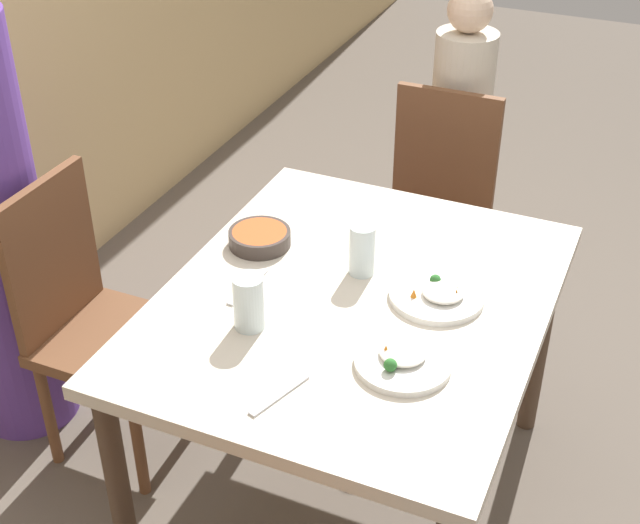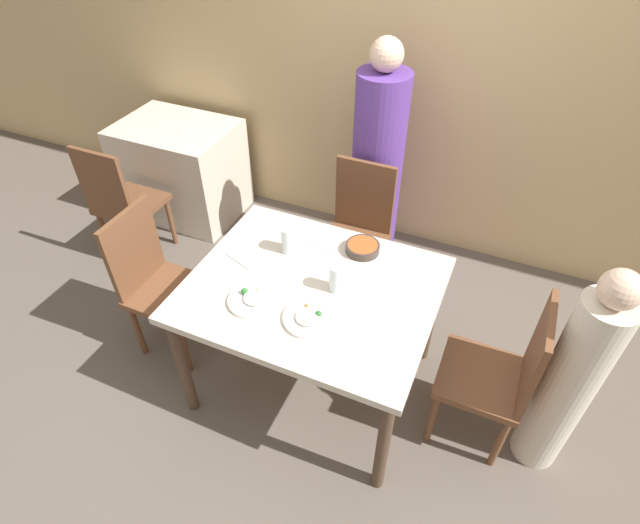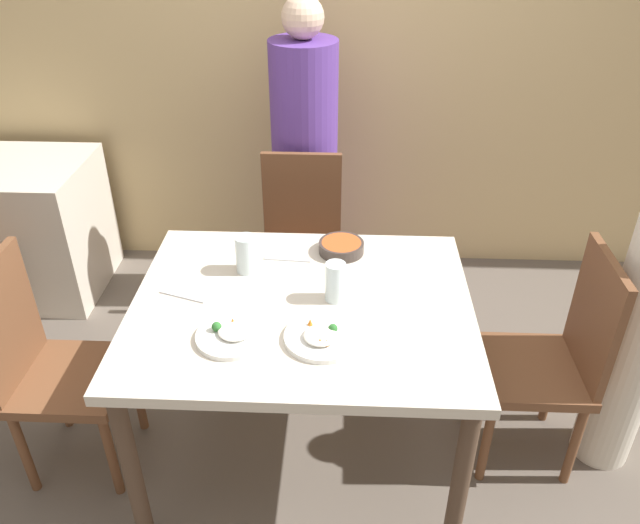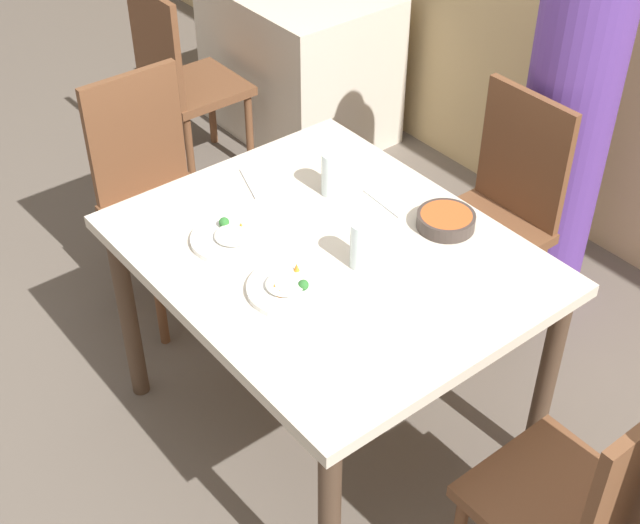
{
  "view_description": "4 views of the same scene",
  "coord_description": "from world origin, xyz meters",
  "px_view_note": "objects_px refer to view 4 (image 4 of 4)",
  "views": [
    {
      "loc": [
        -1.78,
        -0.67,
        2.12
      ],
      "look_at": [
        -0.11,
        0.05,
        0.92
      ],
      "focal_mm": 50.0,
      "sensor_mm": 36.0,
      "label": 1
    },
    {
      "loc": [
        0.73,
        -1.57,
        2.44
      ],
      "look_at": [
        0.04,
        0.01,
        0.92
      ],
      "focal_mm": 28.0,
      "sensor_mm": 36.0,
      "label": 2
    },
    {
      "loc": [
        0.14,
        -1.76,
        2.04
      ],
      "look_at": [
        0.06,
        0.03,
        0.91
      ],
      "focal_mm": 35.0,
      "sensor_mm": 36.0,
      "label": 3
    },
    {
      "loc": [
        1.6,
        -1.3,
        2.35
      ],
      "look_at": [
        0.06,
        -0.08,
        0.78
      ],
      "focal_mm": 50.0,
      "sensor_mm": 36.0,
      "label": 4
    }
  ],
  "objects_px": {
    "bowl_curry": "(446,220)",
    "plate_rice_adult": "(291,287)",
    "chair_child_spot": "(583,503)",
    "person_adult": "(567,125)",
    "glass_water_tall": "(334,173)",
    "chair_adult_spot": "(496,211)"
  },
  "relations": [
    {
      "from": "chair_adult_spot",
      "to": "glass_water_tall",
      "type": "relative_size",
      "value": 6.35
    },
    {
      "from": "plate_rice_adult",
      "to": "glass_water_tall",
      "type": "bearing_deg",
      "value": 127.18
    },
    {
      "from": "chair_child_spot",
      "to": "glass_water_tall",
      "type": "height_order",
      "value": "chair_child_spot"
    },
    {
      "from": "chair_adult_spot",
      "to": "plate_rice_adult",
      "type": "bearing_deg",
      "value": -81.89
    },
    {
      "from": "chair_child_spot",
      "to": "person_adult",
      "type": "bearing_deg",
      "value": -137.53
    },
    {
      "from": "chair_adult_spot",
      "to": "person_adult",
      "type": "height_order",
      "value": "person_adult"
    },
    {
      "from": "person_adult",
      "to": "glass_water_tall",
      "type": "xyz_separation_m",
      "value": [
        -0.15,
        -0.97,
        0.1
      ]
    },
    {
      "from": "person_adult",
      "to": "plate_rice_adult",
      "type": "height_order",
      "value": "person_adult"
    },
    {
      "from": "chair_adult_spot",
      "to": "person_adult",
      "type": "xyz_separation_m",
      "value": [
        0.0,
        0.33,
        0.24
      ]
    },
    {
      "from": "chair_adult_spot",
      "to": "glass_water_tall",
      "type": "height_order",
      "value": "chair_adult_spot"
    },
    {
      "from": "glass_water_tall",
      "to": "chair_adult_spot",
      "type": "bearing_deg",
      "value": 76.38
    },
    {
      "from": "person_adult",
      "to": "plate_rice_adult",
      "type": "distance_m",
      "value": 1.37
    },
    {
      "from": "glass_water_tall",
      "to": "plate_rice_adult",
      "type": "bearing_deg",
      "value": -52.82
    },
    {
      "from": "person_adult",
      "to": "glass_water_tall",
      "type": "bearing_deg",
      "value": -99.05
    },
    {
      "from": "plate_rice_adult",
      "to": "chair_adult_spot",
      "type": "bearing_deg",
      "value": 98.11
    },
    {
      "from": "chair_child_spot",
      "to": "chair_adult_spot",
      "type": "bearing_deg",
      "value": -127.35
    },
    {
      "from": "chair_child_spot",
      "to": "bowl_curry",
      "type": "xyz_separation_m",
      "value": [
        -0.81,
        0.28,
        0.29
      ]
    },
    {
      "from": "chair_child_spot",
      "to": "glass_water_tall",
      "type": "distance_m",
      "value": 1.21
    },
    {
      "from": "bowl_curry",
      "to": "plate_rice_adult",
      "type": "distance_m",
      "value": 0.55
    },
    {
      "from": "chair_adult_spot",
      "to": "person_adult",
      "type": "bearing_deg",
      "value": 90.0
    },
    {
      "from": "chair_adult_spot",
      "to": "chair_child_spot",
      "type": "distance_m",
      "value": 1.26
    },
    {
      "from": "plate_rice_adult",
      "to": "chair_child_spot",
      "type": "bearing_deg",
      "value": 17.13
    }
  ]
}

